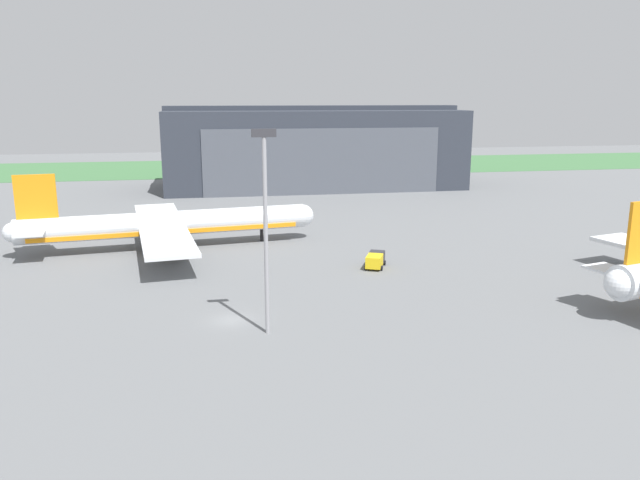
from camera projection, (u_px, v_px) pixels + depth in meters
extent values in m
plane|color=slate|center=(232.00, 320.00, 68.28)|extent=(440.00, 440.00, 0.00)
cube|color=#407041|center=(214.00, 168.00, 214.44)|extent=(440.00, 56.00, 0.08)
cube|color=#2D333D|center=(314.00, 149.00, 167.71)|extent=(78.25, 28.59, 20.54)
cube|color=#4C515B|center=(323.00, 162.00, 154.32)|extent=(59.47, 0.30, 16.44)
cube|color=#2D333D|center=(313.00, 108.00, 165.26)|extent=(78.25, 6.86, 1.20)
cylinder|color=silver|center=(168.00, 223.00, 100.17)|extent=(45.58, 9.95, 3.93)
sphere|color=silver|center=(303.00, 215.00, 106.97)|extent=(3.77, 3.77, 3.77)
sphere|color=silver|center=(13.00, 233.00, 93.37)|extent=(3.06, 3.06, 3.06)
cube|color=orange|center=(168.00, 230.00, 100.41)|extent=(41.98, 9.50, 0.69)
cube|color=orange|center=(36.00, 197.00, 93.27)|extent=(5.91, 1.18, 6.68)
cube|color=silver|center=(30.00, 233.00, 91.36)|extent=(4.79, 6.00, 0.28)
cube|color=silver|center=(35.00, 225.00, 96.83)|extent=(4.79, 6.00, 0.28)
cube|color=silver|center=(167.00, 242.00, 89.73)|extent=(9.87, 20.79, 0.56)
cube|color=silver|center=(158.00, 215.00, 110.28)|extent=(9.87, 20.79, 0.56)
cylinder|color=gray|center=(173.00, 248.00, 91.77)|extent=(3.99, 2.64, 2.16)
cylinder|color=gray|center=(163.00, 224.00, 109.35)|extent=(3.99, 2.64, 2.16)
cylinder|color=black|center=(262.00, 235.00, 105.47)|extent=(0.56, 0.56, 2.07)
cylinder|color=black|center=(158.00, 245.00, 98.39)|extent=(0.56, 0.56, 2.07)
cylinder|color=black|center=(156.00, 240.00, 102.21)|extent=(0.56, 0.56, 2.07)
sphere|color=silver|center=(619.00, 284.00, 67.00)|extent=(3.14, 3.14, 3.14)
cube|color=silver|center=(612.00, 270.00, 70.59)|extent=(5.00, 6.38, 0.28)
cube|color=#2D2D33|center=(377.00, 257.00, 90.67)|extent=(2.70, 2.57, 1.65)
cube|color=yellow|center=(374.00, 261.00, 88.31)|extent=(3.20, 3.71, 1.63)
cylinder|color=black|center=(385.00, 263.00, 90.53)|extent=(0.52, 0.74, 0.70)
cylinder|color=black|center=(369.00, 262.00, 91.06)|extent=(0.52, 0.74, 0.70)
cylinder|color=black|center=(382.00, 268.00, 87.70)|extent=(0.52, 0.74, 0.70)
cylinder|color=black|center=(366.00, 267.00, 88.23)|extent=(0.52, 0.74, 0.70)
cylinder|color=#99999E|center=(266.00, 239.00, 62.28)|extent=(0.44, 0.44, 20.16)
cube|color=#333338|center=(264.00, 133.00, 59.93)|extent=(2.40, 0.50, 0.80)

